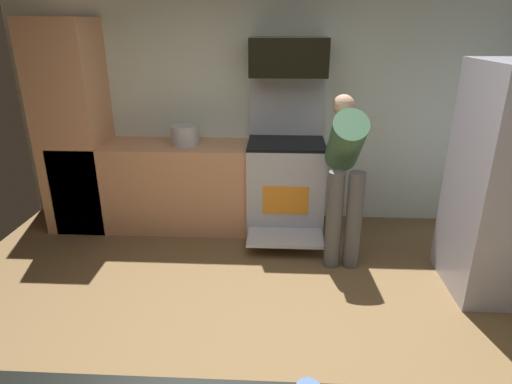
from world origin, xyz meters
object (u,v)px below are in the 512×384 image
object	(u,v)px
oven_range	(285,182)
stock_pot	(185,135)
microwave	(288,57)
person_cook	(345,167)

from	to	relation	value
oven_range	stock_pot	bearing A→B (deg)	179.27
microwave	stock_pot	xyz separation A→B (m)	(-1.02, -0.08, -0.75)
oven_range	person_cook	world-z (taller)	oven_range
person_cook	oven_range	bearing A→B (deg)	130.68
oven_range	person_cook	size ratio (longest dim) A/B	1.08
oven_range	person_cook	bearing A→B (deg)	-49.32
oven_range	microwave	world-z (taller)	microwave
person_cook	stock_pot	bearing A→B (deg)	158.61
oven_range	stock_pot	distance (m)	1.13
microwave	stock_pot	distance (m)	1.27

